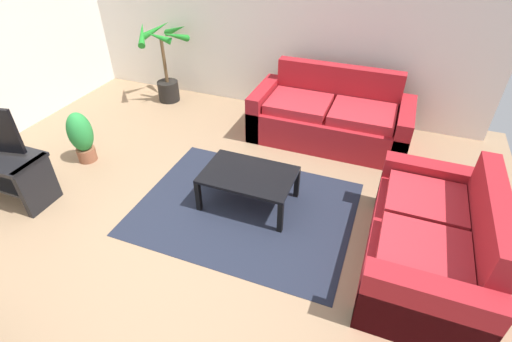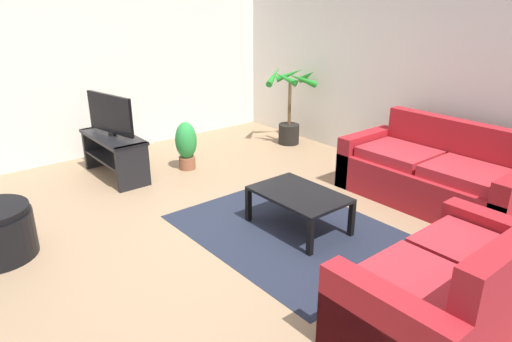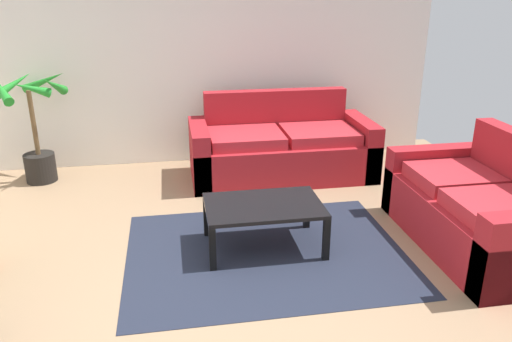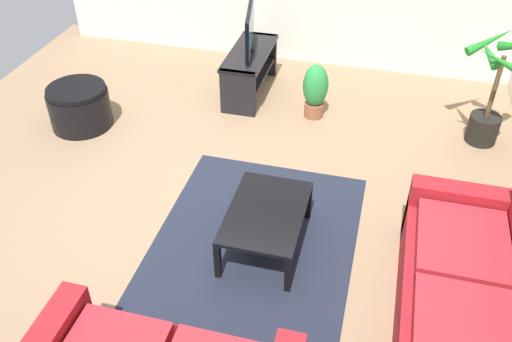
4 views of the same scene
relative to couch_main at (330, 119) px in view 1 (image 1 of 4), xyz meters
name	(u,v)px [view 1 (image 1 of 4)]	position (x,y,z in m)	size (l,w,h in m)	color
ground_plane	(171,232)	(-1.04, -2.28, -0.30)	(6.60, 6.60, 0.00)	#937556
wall_back	(275,14)	(-1.04, 0.72, 1.05)	(6.00, 0.06, 2.70)	silver
couch_main	(330,119)	(0.00, 0.00, 0.00)	(1.99, 0.90, 0.90)	maroon
couch_loveseat	(429,243)	(1.24, -1.85, 0.00)	(0.90, 1.63, 0.90)	maroon
coffee_table	(248,177)	(-0.50, -1.60, 0.04)	(0.93, 0.62, 0.39)	black
area_rug	(245,208)	(-0.50, -1.70, -0.30)	(2.20, 1.70, 0.01)	#1E2333
potted_palm	(166,67)	(-2.60, 0.28, 0.24)	(0.77, 0.77, 1.19)	black
potted_plant_small	(81,136)	(-2.66, -1.56, 0.04)	(0.29, 0.29, 0.65)	brown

